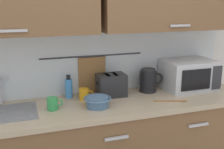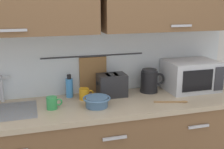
{
  "view_description": "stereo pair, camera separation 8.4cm",
  "coord_description": "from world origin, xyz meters",
  "px_view_note": "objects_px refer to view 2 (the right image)",
  "views": [
    {
      "loc": [
        -0.62,
        -1.75,
        1.7
      ],
      "look_at": [
        0.08,
        0.33,
        1.12
      ],
      "focal_mm": 45.33,
      "sensor_mm": 36.0,
      "label": 1
    },
    {
      "loc": [
        -0.54,
        -1.77,
        1.7
      ],
      "look_at": [
        0.08,
        0.33,
        1.12
      ],
      "focal_mm": 45.33,
      "sensor_mm": 36.0,
      "label": 2
    }
  ],
  "objects_px": {
    "dish_soap_bottle": "(69,87)",
    "wooden_spoon": "(175,102)",
    "microwave": "(191,75)",
    "mug_near_sink": "(52,103)",
    "toaster": "(112,85)",
    "electric_kettle": "(150,81)",
    "mixing_bowl": "(97,101)",
    "mug_by_kettle": "(84,94)"
  },
  "relations": [
    {
      "from": "mug_by_kettle",
      "to": "wooden_spoon",
      "type": "xyz_separation_m",
      "value": [
        0.69,
        -0.28,
        -0.04
      ]
    },
    {
      "from": "microwave",
      "to": "mug_near_sink",
      "type": "bearing_deg",
      "value": -174.05
    },
    {
      "from": "mug_by_kettle",
      "to": "mug_near_sink",
      "type": "bearing_deg",
      "value": -152.55
    },
    {
      "from": "electric_kettle",
      "to": "microwave",
      "type": "bearing_deg",
      "value": -7.12
    },
    {
      "from": "mug_by_kettle",
      "to": "microwave",
      "type": "bearing_deg",
      "value": -0.66
    },
    {
      "from": "mixing_bowl",
      "to": "mug_by_kettle",
      "type": "relative_size",
      "value": 1.78
    },
    {
      "from": "dish_soap_bottle",
      "to": "microwave",
      "type": "bearing_deg",
      "value": -5.49
    },
    {
      "from": "electric_kettle",
      "to": "mixing_bowl",
      "type": "height_order",
      "value": "electric_kettle"
    },
    {
      "from": "mixing_bowl",
      "to": "toaster",
      "type": "bearing_deg",
      "value": 49.61
    },
    {
      "from": "dish_soap_bottle",
      "to": "mug_near_sink",
      "type": "height_order",
      "value": "dish_soap_bottle"
    },
    {
      "from": "electric_kettle",
      "to": "dish_soap_bottle",
      "type": "distance_m",
      "value": 0.71
    },
    {
      "from": "microwave",
      "to": "dish_soap_bottle",
      "type": "height_order",
      "value": "microwave"
    },
    {
      "from": "mug_near_sink",
      "to": "toaster",
      "type": "xyz_separation_m",
      "value": [
        0.52,
        0.17,
        0.05
      ]
    },
    {
      "from": "electric_kettle",
      "to": "wooden_spoon",
      "type": "distance_m",
      "value": 0.34
    },
    {
      "from": "mixing_bowl",
      "to": "mug_by_kettle",
      "type": "xyz_separation_m",
      "value": [
        -0.06,
        0.19,
        0.0
      ]
    },
    {
      "from": "mixing_bowl",
      "to": "dish_soap_bottle",
      "type": "bearing_deg",
      "value": 120.56
    },
    {
      "from": "mug_near_sink",
      "to": "wooden_spoon",
      "type": "distance_m",
      "value": 0.97
    },
    {
      "from": "mixing_bowl",
      "to": "mug_by_kettle",
      "type": "bearing_deg",
      "value": 107.13
    },
    {
      "from": "toaster",
      "to": "wooden_spoon",
      "type": "bearing_deg",
      "value": -34.64
    },
    {
      "from": "electric_kettle",
      "to": "mug_near_sink",
      "type": "bearing_deg",
      "value": -168.42
    },
    {
      "from": "dish_soap_bottle",
      "to": "wooden_spoon",
      "type": "relative_size",
      "value": 0.72
    },
    {
      "from": "mug_near_sink",
      "to": "microwave",
      "type": "bearing_deg",
      "value": 5.95
    },
    {
      "from": "dish_soap_bottle",
      "to": "mug_near_sink",
      "type": "xyz_separation_m",
      "value": [
        -0.16,
        -0.24,
        -0.04
      ]
    },
    {
      "from": "toaster",
      "to": "wooden_spoon",
      "type": "xyz_separation_m",
      "value": [
        0.44,
        -0.31,
        -0.09
      ]
    },
    {
      "from": "microwave",
      "to": "mixing_bowl",
      "type": "bearing_deg",
      "value": -168.88
    },
    {
      "from": "electric_kettle",
      "to": "wooden_spoon",
      "type": "xyz_separation_m",
      "value": [
        0.09,
        -0.32,
        -0.1
      ]
    },
    {
      "from": "microwave",
      "to": "mixing_bowl",
      "type": "relative_size",
      "value": 2.15
    },
    {
      "from": "toaster",
      "to": "electric_kettle",
      "type": "bearing_deg",
      "value": 1.93
    },
    {
      "from": "microwave",
      "to": "wooden_spoon",
      "type": "relative_size",
      "value": 1.69
    },
    {
      "from": "electric_kettle",
      "to": "mixing_bowl",
      "type": "relative_size",
      "value": 1.06
    },
    {
      "from": "electric_kettle",
      "to": "mug_by_kettle",
      "type": "height_order",
      "value": "electric_kettle"
    },
    {
      "from": "mug_near_sink",
      "to": "mug_by_kettle",
      "type": "xyz_separation_m",
      "value": [
        0.27,
        0.14,
        0.0
      ]
    },
    {
      "from": "mixing_bowl",
      "to": "wooden_spoon",
      "type": "height_order",
      "value": "mixing_bowl"
    },
    {
      "from": "microwave",
      "to": "toaster",
      "type": "bearing_deg",
      "value": 177.21
    },
    {
      "from": "microwave",
      "to": "dish_soap_bottle",
      "type": "xyz_separation_m",
      "value": [
        -1.09,
        0.1,
        -0.05
      ]
    },
    {
      "from": "mug_near_sink",
      "to": "wooden_spoon",
      "type": "relative_size",
      "value": 0.44
    },
    {
      "from": "dish_soap_bottle",
      "to": "mug_by_kettle",
      "type": "relative_size",
      "value": 1.63
    },
    {
      "from": "dish_soap_bottle",
      "to": "wooden_spoon",
      "type": "bearing_deg",
      "value": -25.19
    },
    {
      "from": "microwave",
      "to": "toaster",
      "type": "xyz_separation_m",
      "value": [
        -0.74,
        0.04,
        -0.04
      ]
    },
    {
      "from": "dish_soap_bottle",
      "to": "mixing_bowl",
      "type": "distance_m",
      "value": 0.33
    },
    {
      "from": "dish_soap_bottle",
      "to": "mug_near_sink",
      "type": "bearing_deg",
      "value": -124.85
    },
    {
      "from": "microwave",
      "to": "mug_near_sink",
      "type": "height_order",
      "value": "microwave"
    }
  ]
}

